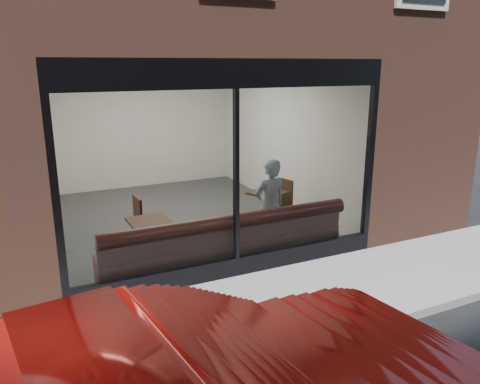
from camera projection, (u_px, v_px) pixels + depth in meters
name	position (u px, v px, depth m)	size (l,w,h in m)	color
ground	(312.00, 346.00, 5.37)	(120.00, 120.00, 0.00)	black
sidewalk_near	(270.00, 306.00, 6.24)	(40.00, 2.00, 0.01)	gray
kerb_near	(315.00, 343.00, 5.31)	(40.00, 0.10, 0.12)	gray
host_building_pier_right	(266.00, 119.00, 13.47)	(2.50, 12.00, 3.20)	brown
host_building_backfill	(113.00, 115.00, 14.51)	(5.00, 6.00, 3.20)	brown
cafe_floor	(176.00, 219.00, 9.71)	(6.00, 6.00, 0.00)	#2D2D30
cafe_ceiling	(170.00, 60.00, 8.87)	(6.00, 6.00, 0.00)	white
cafe_wall_back	(137.00, 126.00, 11.89)	(5.00, 5.00, 0.00)	silver
cafe_wall_left	(38.00, 153.00, 8.25)	(6.00, 6.00, 0.00)	silver
cafe_wall_right	(281.00, 135.00, 10.33)	(6.00, 6.00, 0.00)	silver
storefront_kick	(236.00, 266.00, 7.12)	(5.00, 0.10, 0.30)	black
storefront_header	(236.00, 73.00, 6.36)	(5.00, 0.10, 0.40)	black
storefront_mullion	(236.00, 177.00, 6.74)	(0.06, 0.10, 2.50)	black
storefront_glass	(237.00, 177.00, 6.72)	(4.80, 4.80, 0.00)	white
banquette	(226.00, 252.00, 7.44)	(4.00, 0.55, 0.45)	#381614
person	(270.00, 206.00, 7.87)	(0.59, 0.39, 1.62)	#9EC1D5
cafe_table_left	(149.00, 221.00, 7.34)	(0.63, 0.63, 0.04)	black
cafe_table_right	(268.00, 193.00, 8.95)	(0.61, 0.61, 0.04)	black
cafe_chair_left	(128.00, 239.00, 8.00)	(0.41, 0.41, 0.04)	black
cafe_chair_right	(277.00, 215.00, 9.21)	(0.41, 0.41, 0.04)	black
wall_poster	(44.00, 169.00, 7.62)	(0.02, 0.57, 0.76)	white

